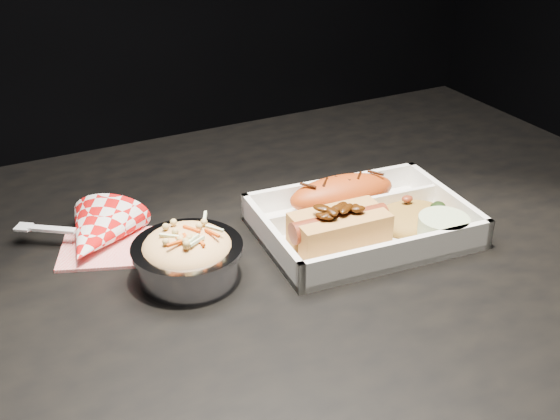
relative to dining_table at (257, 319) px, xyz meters
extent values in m
cube|color=black|center=(0.00, 0.00, 0.08)|extent=(1.20, 0.80, 0.03)
cylinder|color=black|center=(0.55, 0.35, -0.30)|extent=(0.05, 0.05, 0.72)
cube|color=white|center=(0.14, -0.01, 0.09)|extent=(0.26, 0.20, 0.01)
cube|color=white|center=(0.15, 0.07, 0.11)|extent=(0.25, 0.03, 0.04)
cube|color=white|center=(0.13, -0.10, 0.11)|extent=(0.25, 0.03, 0.04)
cube|color=white|center=(0.02, 0.00, 0.11)|extent=(0.02, 0.18, 0.04)
cube|color=white|center=(0.26, -0.02, 0.11)|extent=(0.02, 0.18, 0.04)
cube|color=white|center=(0.14, 0.01, 0.11)|extent=(0.23, 0.02, 0.03)
ellipsoid|color=#AD3F11|center=(0.14, 0.04, 0.12)|extent=(0.15, 0.07, 0.04)
cube|color=#C78A43|center=(0.09, -0.05, 0.12)|extent=(0.11, 0.03, 0.04)
cube|color=#C78A43|center=(0.09, -0.02, 0.12)|extent=(0.11, 0.03, 0.04)
cylinder|color=maroon|center=(0.09, -0.03, 0.13)|extent=(0.12, 0.03, 0.03)
ellipsoid|color=#AB7B31|center=(0.20, -0.03, 0.11)|extent=(0.11, 0.09, 0.03)
cylinder|color=#B4C998|center=(0.21, -0.08, 0.11)|extent=(0.06, 0.06, 0.03)
cylinder|color=silver|center=(-0.08, -0.01, 0.11)|extent=(0.11, 0.11, 0.04)
cylinder|color=silver|center=(-0.08, -0.01, 0.13)|extent=(0.12, 0.12, 0.01)
ellipsoid|color=beige|center=(-0.08, -0.01, 0.13)|extent=(0.10, 0.10, 0.04)
cube|color=red|center=(-0.15, 0.09, 0.09)|extent=(0.13, 0.12, 0.00)
cone|color=red|center=(-0.16, 0.10, 0.11)|extent=(0.15, 0.15, 0.10)
cube|color=white|center=(-0.20, 0.14, 0.11)|extent=(0.05, 0.04, 0.00)
cube|color=white|center=(-0.23, 0.16, 0.11)|extent=(0.03, 0.03, 0.00)
camera|label=1|loc=(-0.29, -0.63, 0.53)|focal=45.00mm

